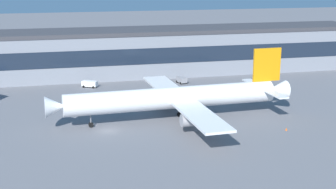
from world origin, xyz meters
name	(u,v)px	position (x,y,z in m)	size (l,w,h in m)	color
ground_plane	(108,131)	(0.00, 0.00, 0.00)	(600.00, 600.00, 0.00)	slate
terminal_building	(88,54)	(0.00, 54.56, 7.35)	(180.74, 18.41, 14.66)	gray
airliner	(176,98)	(15.84, 3.93, 5.20)	(56.10, 48.23, 15.39)	white
baggage_tug	(181,80)	(26.44, 39.06, 1.09)	(2.77, 3.96, 1.85)	gray
follow_me_car	(90,84)	(-0.61, 39.92, 1.09)	(4.77, 3.80, 1.85)	white
traffic_cone_0	(286,129)	(36.73, -8.53, 0.28)	(0.45, 0.45, 0.56)	#F2590C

